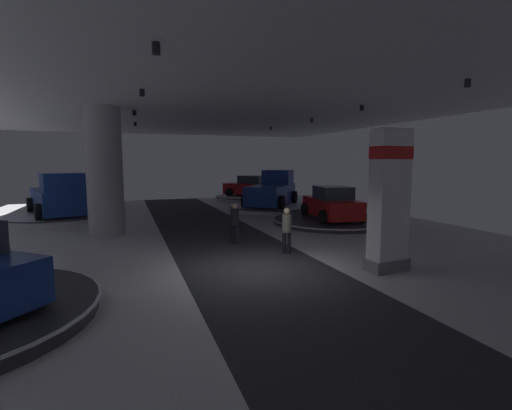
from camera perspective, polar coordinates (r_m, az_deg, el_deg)
The scene contains 16 objects.
ground at distance 11.05m, azimuth 0.16°, elevation -10.05°, with size 24.00×44.00×0.06m.
ceiling_with_spotlights at distance 10.85m, azimuth 0.18°, elevation 19.41°, with size 24.00×44.00×0.39m.
column_left at distance 17.13m, azimuth -22.54°, elevation 4.81°, with size 1.50×1.50×5.50m.
brand_sign_pylon at distance 11.19m, azimuth 20.06°, elevation 0.94°, with size 1.33×0.78×4.10m.
display_platform_mid_right at distance 19.51m, azimuth 11.63°, elevation -2.40°, with size 6.10×6.10×0.22m.
display_car_mid_right at distance 19.37m, azimuth 11.73°, elevation 0.11°, with size 2.77×4.44×1.71m.
display_platform_far_right at distance 24.39m, azimuth 2.38°, elevation -0.35°, with size 5.68×5.68×0.31m.
pickup_truck_far_right at distance 24.59m, azimuth 2.59°, elevation 2.22°, with size 4.91×5.47×2.30m.
display_platform_deep_right at distance 30.73m, azimuth -0.96°, elevation 1.14°, with size 5.77×5.77×0.35m.
display_car_deep_right at distance 30.64m, azimuth -0.91°, elevation 2.86°, with size 4.31×4.16×1.71m.
display_platform_far_left at distance 23.01m, azimuth -28.35°, elevation -1.58°, with size 5.68×5.68×0.31m.
pickup_truck_far_left at distance 22.58m, azimuth -28.37°, elevation 1.01°, with size 3.87×5.69×2.30m.
display_platform_deep_left at distance 28.99m, azimuth -24.48°, elevation 0.10°, with size 4.64×4.64×0.24m.
display_car_deep_left at distance 28.94m, azimuth -24.53°, elevation 1.82°, with size 3.56×4.56×1.71m.
visitor_walking_near at distance 14.11m, azimuth -3.34°, elevation -2.51°, with size 0.32×0.32×1.59m.
visitor_walking_far at distance 12.72m, azimuth 4.81°, elevation -3.54°, with size 0.32×0.32×1.59m.
Camera 1 is at (-3.59, -9.96, 3.16)m, focal length 25.67 mm.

